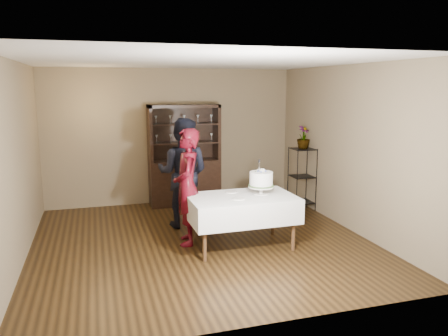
{
  "coord_description": "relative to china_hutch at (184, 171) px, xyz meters",
  "views": [
    {
      "loc": [
        -1.5,
        -6.22,
        2.35
      ],
      "look_at": [
        0.39,
        0.1,
        1.11
      ],
      "focal_mm": 35.0,
      "sensor_mm": 36.0,
      "label": 1
    }
  ],
  "objects": [
    {
      "name": "floor",
      "position": [
        -0.2,
        -2.25,
        -0.66
      ],
      "size": [
        5.0,
        5.0,
        0.0
      ],
      "primitive_type": "plane",
      "color": "black",
      "rests_on": "ground"
    },
    {
      "name": "ceiling",
      "position": [
        -0.2,
        -2.25,
        2.04
      ],
      "size": [
        5.0,
        5.0,
        0.0
      ],
      "primitive_type": "plane",
      "rotation": [
        3.14,
        0.0,
        0.0
      ],
      "color": "silver",
      "rests_on": "back_wall"
    },
    {
      "name": "back_wall",
      "position": [
        -0.2,
        0.25,
        0.69
      ],
      "size": [
        5.0,
        0.02,
        2.7
      ],
      "primitive_type": "cube",
      "color": "#74614A",
      "rests_on": "floor"
    },
    {
      "name": "wall_left",
      "position": [
        -2.7,
        -2.25,
        0.69
      ],
      "size": [
        0.02,
        5.0,
        2.7
      ],
      "primitive_type": "cube",
      "color": "#74614A",
      "rests_on": "floor"
    },
    {
      "name": "wall_right",
      "position": [
        2.3,
        -2.25,
        0.69
      ],
      "size": [
        0.02,
        5.0,
        2.7
      ],
      "primitive_type": "cube",
      "color": "#74614A",
      "rests_on": "floor"
    },
    {
      "name": "china_hutch",
      "position": [
        0.0,
        0.0,
        0.0
      ],
      "size": [
        1.4,
        0.48,
        2.0
      ],
      "color": "black",
      "rests_on": "floor"
    },
    {
      "name": "plant_etagere",
      "position": [
        2.08,
        -1.05,
        -0.01
      ],
      "size": [
        0.42,
        0.42,
        1.2
      ],
      "color": "black",
      "rests_on": "floor"
    },
    {
      "name": "cake_table",
      "position": [
        0.31,
        -2.63,
        -0.07
      ],
      "size": [
        1.56,
        0.97,
        0.77
      ],
      "rotation": [
        0.0,
        0.0,
        0.01
      ],
      "color": "silver",
      "rests_on": "floor"
    },
    {
      "name": "woman",
      "position": [
        -0.41,
        -2.25,
        0.21
      ],
      "size": [
        0.52,
        0.7,
        1.75
      ],
      "primitive_type": "imported",
      "rotation": [
        0.0,
        0.0,
        -1.75
      ],
      "color": "#3D0511",
      "rests_on": "floor"
    },
    {
      "name": "man",
      "position": [
        -0.31,
        -1.41,
        0.26
      ],
      "size": [
        1.11,
        1.01,
        1.84
      ],
      "primitive_type": "imported",
      "rotation": [
        0.0,
        0.0,
        2.7
      ],
      "color": "black",
      "rests_on": "floor"
    },
    {
      "name": "cake",
      "position": [
        0.63,
        -2.6,
        0.32
      ],
      "size": [
        0.39,
        0.39,
        0.53
      ],
      "rotation": [
        0.0,
        0.0,
        -0.06
      ],
      "color": "silver",
      "rests_on": "cake_table"
    },
    {
      "name": "plate_near",
      "position": [
        0.21,
        -2.78,
        0.12
      ],
      "size": [
        0.24,
        0.24,
        0.01
      ],
      "primitive_type": "cylinder",
      "rotation": [
        0.0,
        0.0,
        -0.3
      ],
      "color": "silver",
      "rests_on": "cake_table"
    },
    {
      "name": "plate_far",
      "position": [
        0.23,
        -2.37,
        0.12
      ],
      "size": [
        0.22,
        0.22,
        0.01
      ],
      "primitive_type": "cylinder",
      "rotation": [
        0.0,
        0.0,
        -0.2
      ],
      "color": "silver",
      "rests_on": "cake_table"
    },
    {
      "name": "potted_plant",
      "position": [
        2.08,
        -1.05,
        0.74
      ],
      "size": [
        0.33,
        0.33,
        0.43
      ],
      "primitive_type": "imported",
      "rotation": [
        0.0,
        0.0,
        0.57
      ],
      "color": "#40622F",
      "rests_on": "plant_etagere"
    }
  ]
}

